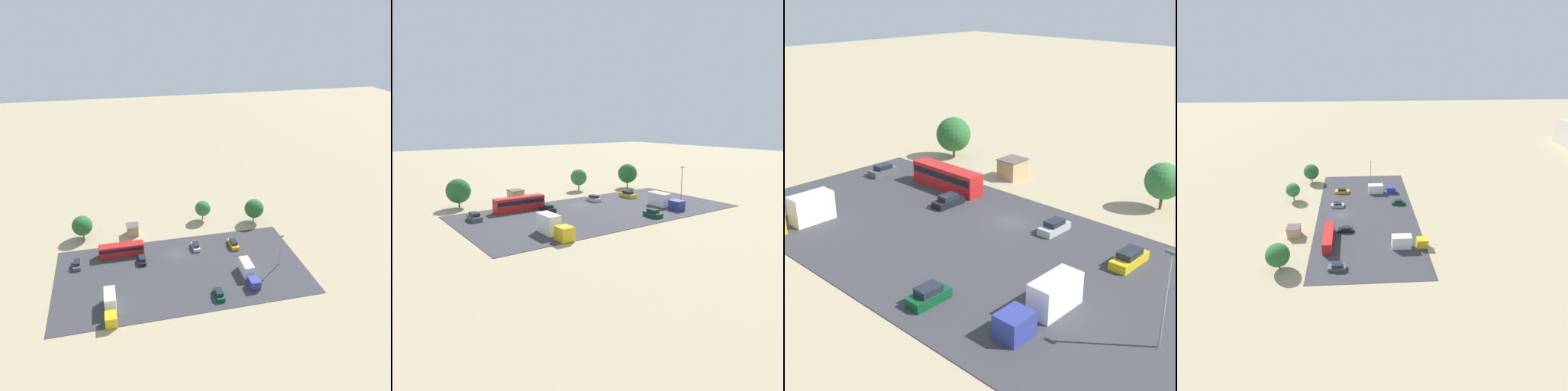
% 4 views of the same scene
% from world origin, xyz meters
% --- Properties ---
extents(ground_plane, '(400.00, 400.00, 0.00)m').
position_xyz_m(ground_plane, '(0.00, 0.00, 0.00)').
color(ground_plane, tan).
extents(parking_lot_surface, '(59.31, 29.42, 0.08)m').
position_xyz_m(parking_lot_surface, '(0.00, 7.54, 0.04)').
color(parking_lot_surface, '#38383D').
rests_on(parking_lot_surface, ground).
extents(shed_building, '(3.32, 3.58, 2.85)m').
position_xyz_m(shed_building, '(10.14, -12.32, 1.44)').
color(shed_building, tan).
rests_on(shed_building, ground).
extents(bus, '(11.22, 2.53, 3.01)m').
position_xyz_m(bus, '(13.71, -2.77, 1.70)').
color(bus, red).
rests_on(bus, ground).
extents(parked_car_0, '(1.77, 4.04, 1.44)m').
position_xyz_m(parked_car_0, '(-5.39, -1.38, 0.68)').
color(parked_car_0, '#ADB2B7').
rests_on(parked_car_0, ground).
extents(parked_car_1, '(1.72, 4.21, 1.46)m').
position_xyz_m(parked_car_1, '(8.96, 1.47, 0.69)').
color(parked_car_1, black).
rests_on(parked_car_1, ground).
extents(parked_car_2, '(1.79, 4.05, 1.57)m').
position_xyz_m(parked_car_2, '(-6.12, 18.06, 0.73)').
color(parked_car_2, '#0C4723').
rests_on(parked_car_2, ground).
extents(parked_car_3, '(1.90, 4.76, 1.59)m').
position_xyz_m(parked_car_3, '(-15.38, -0.28, 0.74)').
color(parked_car_3, gold).
rests_on(parked_car_3, ground).
extents(parked_car_4, '(1.86, 4.16, 1.57)m').
position_xyz_m(parked_car_4, '(24.58, -0.13, 0.73)').
color(parked_car_4, '#4C5156').
rests_on(parked_car_4, ground).
extents(parked_truck_0, '(2.32, 9.14, 3.42)m').
position_xyz_m(parked_truck_0, '(17.01, 17.32, 1.65)').
color(parked_truck_0, gold).
rests_on(parked_truck_0, ground).
extents(parked_truck_1, '(2.35, 9.30, 3.00)m').
position_xyz_m(parked_truck_1, '(-14.77, 12.84, 1.45)').
color(parked_truck_1, navy).
rests_on(parked_truck_1, ground).
extents(tree_near_shed, '(5.49, 5.49, 6.58)m').
position_xyz_m(tree_near_shed, '(23.48, -13.41, 3.83)').
color(tree_near_shed, brown).
rests_on(tree_near_shed, ground).
extents(tree_apron_mid, '(5.58, 5.58, 6.93)m').
position_xyz_m(tree_apron_mid, '(-25.35, -11.79, 4.13)').
color(tree_apron_mid, brown).
rests_on(tree_apron_mid, ground).
extents(tree_apron_far, '(4.58, 4.58, 6.01)m').
position_xyz_m(tree_apron_far, '(-10.90, -16.01, 3.72)').
color(tree_apron_far, brown).
rests_on(tree_apron_far, ground).
extents(light_pole_lot_centre, '(0.90, 0.28, 8.27)m').
position_xyz_m(light_pole_lot_centre, '(-23.77, 10.09, 4.64)').
color(light_pole_lot_centre, gray).
rests_on(light_pole_lot_centre, ground).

